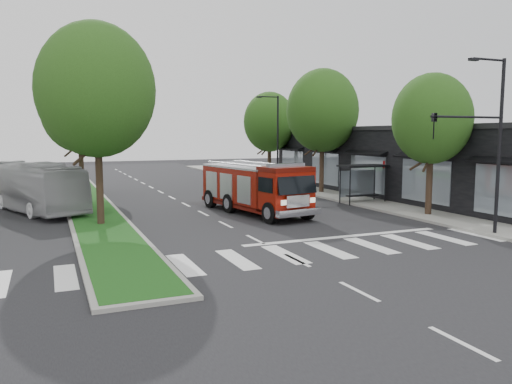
% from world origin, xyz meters
% --- Properties ---
extents(ground, '(140.00, 140.00, 0.00)m').
position_xyz_m(ground, '(0.00, 0.00, 0.00)').
color(ground, black).
rests_on(ground, ground).
extents(sidewalk_right, '(5.00, 80.00, 0.15)m').
position_xyz_m(sidewalk_right, '(12.50, 10.00, 0.07)').
color(sidewalk_right, gray).
rests_on(sidewalk_right, ground).
extents(median, '(3.00, 50.00, 0.15)m').
position_xyz_m(median, '(-6.00, 18.00, 0.08)').
color(median, gray).
rests_on(median, ground).
extents(storefront_row, '(8.00, 30.00, 5.00)m').
position_xyz_m(storefront_row, '(17.00, 10.00, 2.50)').
color(storefront_row, black).
rests_on(storefront_row, ground).
extents(bus_shelter, '(3.20, 1.60, 2.61)m').
position_xyz_m(bus_shelter, '(11.20, 8.15, 2.04)').
color(bus_shelter, black).
rests_on(bus_shelter, ground).
extents(tree_right_near, '(4.40, 4.40, 8.05)m').
position_xyz_m(tree_right_near, '(11.50, 2.00, 5.51)').
color(tree_right_near, black).
rests_on(tree_right_near, ground).
extents(tree_right_mid, '(5.60, 5.60, 9.72)m').
position_xyz_m(tree_right_mid, '(11.50, 14.00, 6.49)').
color(tree_right_mid, black).
rests_on(tree_right_mid, ground).
extents(tree_right_far, '(5.00, 5.00, 8.73)m').
position_xyz_m(tree_right_far, '(11.50, 24.00, 5.84)').
color(tree_right_far, black).
rests_on(tree_right_far, ground).
extents(tree_median_near, '(5.80, 5.80, 10.16)m').
position_xyz_m(tree_median_near, '(-6.00, 6.00, 6.81)').
color(tree_median_near, black).
rests_on(tree_median_near, ground).
extents(tree_median_far, '(5.60, 5.60, 9.72)m').
position_xyz_m(tree_median_far, '(-6.00, 20.00, 6.49)').
color(tree_median_far, black).
rests_on(tree_median_far, ground).
extents(streetlight_right_near, '(4.08, 0.22, 8.00)m').
position_xyz_m(streetlight_right_near, '(9.61, -3.50, 4.67)').
color(streetlight_right_near, black).
rests_on(streetlight_right_near, ground).
extents(streetlight_right_far, '(2.11, 0.20, 8.00)m').
position_xyz_m(streetlight_right_far, '(10.35, 20.00, 4.48)').
color(streetlight_right_far, black).
rests_on(streetlight_right_far, ground).
extents(fire_engine, '(4.09, 9.28, 3.11)m').
position_xyz_m(fire_engine, '(2.86, 6.96, 1.49)').
color(fire_engine, '#4F0A04').
rests_on(fire_engine, ground).
extents(city_bus, '(6.19, 10.91, 2.99)m').
position_xyz_m(city_bus, '(-9.28, 12.89, 1.49)').
color(city_bus, '#B1B1B5').
rests_on(city_bus, ground).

